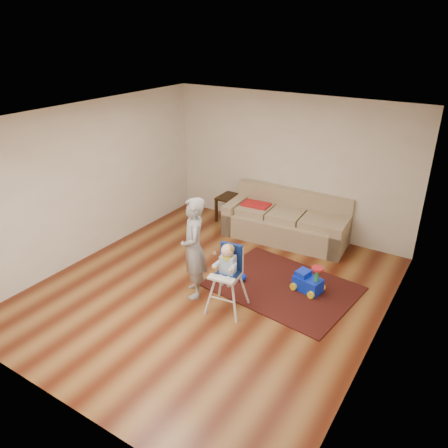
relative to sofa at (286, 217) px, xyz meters
The scene contains 9 objects.
ground 2.35m from the sofa, 95.36° to the right, with size 5.50×5.50×0.00m, color #511E0E.
room_envelope 2.28m from the sofa, 96.93° to the right, with size 5.04×5.52×2.72m.
sofa is the anchor object (origin of this frame).
side_table 1.37m from the sofa, behind, with size 0.53×0.53×0.53m, color black, non-canonical shape.
area_rug 1.80m from the sofa, 66.22° to the right, with size 2.19×1.64×0.02m, color black.
ride_on_toy 1.86m from the sofa, 53.98° to the right, with size 0.43×0.31×0.47m, color #0E2FF1, non-canonical shape.
toy_ball 1.86m from the sofa, 87.41° to the right, with size 0.14×0.14×0.14m, color #0E2FF1.
high_chair 2.59m from the sofa, 84.01° to the right, with size 0.56×0.56×1.08m.
adult 2.55m from the sofa, 98.47° to the right, with size 0.58×0.38×1.59m, color gray.
Camera 1 is at (3.31, -4.81, 3.86)m, focal length 35.00 mm.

